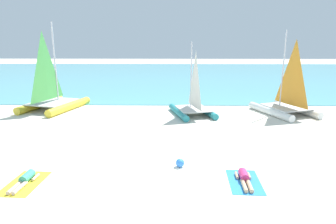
{
  "coord_description": "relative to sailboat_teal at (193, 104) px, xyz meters",
  "views": [
    {
      "loc": [
        0.24,
        -9.29,
        4.87
      ],
      "look_at": [
        0.0,
        5.69,
        1.2
      ],
      "focal_mm": 31.45,
      "sensor_mm": 36.0,
      "label": 1
    }
  ],
  "objects": [
    {
      "name": "ground_plane",
      "position": [
        -1.58,
        0.18,
        -0.71
      ],
      "size": [
        120.0,
        120.0,
        0.0
      ],
      "primitive_type": "plane",
      "color": "silver"
    },
    {
      "name": "ocean_water",
      "position": [
        -1.58,
        22.83,
        -0.68
      ],
      "size": [
        120.0,
        40.0,
        0.05
      ],
      "primitive_type": "cube",
      "color": "#5BB2C1",
      "rests_on": "ground"
    },
    {
      "name": "sailboat_teal",
      "position": [
        0.0,
        0.0,
        0.0
      ],
      "size": [
        3.16,
        4.12,
        4.76
      ],
      "rotation": [
        0.0,
        0.0,
        0.25
      ],
      "color": "teal",
      "rests_on": "ground"
    },
    {
      "name": "sailboat_yellow",
      "position": [
        -9.94,
        1.44,
        0.2
      ],
      "size": [
        4.12,
        5.31,
        6.12
      ],
      "rotation": [
        0.0,
        0.0,
        -0.27
      ],
      "color": "yellow",
      "rests_on": "ground"
    },
    {
      "name": "sailboat_white",
      "position": [
        6.25,
        0.35,
        0.11
      ],
      "size": [
        3.96,
        4.88,
        5.51
      ],
      "rotation": [
        0.0,
        0.0,
        0.34
      ],
      "color": "white",
      "rests_on": "ground"
    },
    {
      "name": "towel_left",
      "position": [
        -6.5,
        -9.81,
        -0.7
      ],
      "size": [
        1.19,
        1.95,
        0.01
      ],
      "primitive_type": "cube",
      "rotation": [
        0.0,
        0.0,
        -0.05
      ],
      "color": "yellow",
      "rests_on": "ground"
    },
    {
      "name": "sunbather_left",
      "position": [
        -6.5,
        -9.75,
        -0.58
      ],
      "size": [
        0.56,
        1.56,
        0.3
      ],
      "rotation": [
        0.0,
        0.0,
        -0.05
      ],
      "color": "#3FB28C",
      "rests_on": "towel_left"
    },
    {
      "name": "towel_right",
      "position": [
        1.21,
        -9.57,
        -0.7
      ],
      "size": [
        1.2,
        1.96,
        0.01
      ],
      "primitive_type": "cube",
      "rotation": [
        0.0,
        0.0,
        -0.05
      ],
      "color": "#338CD8",
      "rests_on": "ground"
    },
    {
      "name": "sunbather_right",
      "position": [
        1.21,
        -9.5,
        -0.58
      ],
      "size": [
        0.56,
        1.57,
        0.3
      ],
      "rotation": [
        0.0,
        0.0,
        -0.05
      ],
      "color": "#D83372",
      "rests_on": "towel_right"
    },
    {
      "name": "beach_ball",
      "position": [
        -1.04,
        -8.33,
        -0.54
      ],
      "size": [
        0.34,
        0.34,
        0.34
      ],
      "primitive_type": "sphere",
      "color": "#337FE5",
      "rests_on": "ground"
    }
  ]
}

